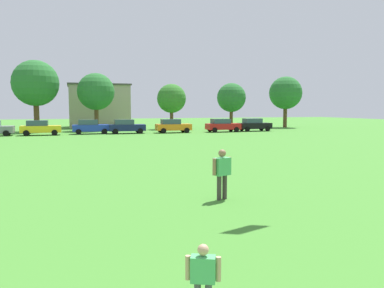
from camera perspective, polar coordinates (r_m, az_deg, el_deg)
The scene contains 15 objects.
ground_plane at distance 31.36m, azimuth -18.17°, elevation -0.59°, with size 160.00×160.00×0.00m, color #42842D.
child_kite_flyer at distance 6.03m, azimuth 1.64°, elevation -18.52°, with size 0.49×0.33×1.11m.
adult_bystander at distance 13.15m, azimuth 4.43°, elevation -3.80°, with size 0.77×0.49×1.71m.
parked_car_yellow_1 at distance 46.89m, azimuth -21.38°, elevation 2.25°, with size 4.30×2.02×1.68m.
parked_car_blue_2 at distance 47.46m, azimuth -14.67°, elevation 2.47°, with size 4.30×2.02×1.68m.
parked_car_navy_3 at distance 47.36m, azimuth -9.62°, elevation 2.57°, with size 4.30×2.02×1.68m.
parked_car_orange_4 at distance 48.07m, azimuth -2.84°, elevation 2.68°, with size 4.30×2.02×1.68m.
parked_car_red_5 at distance 49.76m, azimuth 4.49°, elevation 2.76°, with size 4.30×2.02×1.68m.
parked_car_black_6 at distance 52.05m, azimuth 9.08°, elevation 2.82°, with size 4.30×2.02×1.68m.
tree_left at distance 54.28m, azimuth -21.98°, elevation 8.24°, with size 5.88×5.88×9.17m.
tree_center_left at distance 54.24m, azimuth -13.90°, elevation 7.43°, with size 4.95×4.95×7.72m.
tree_center_right at distance 56.38m, azimuth -3.02°, elevation 6.66°, with size 4.17×4.17×6.50m.
tree_right at distance 59.20m, azimuth 5.79°, elevation 6.76°, with size 4.35×4.35×6.78m.
tree_far_right at distance 62.98m, azimuth 13.56°, elevation 7.27°, with size 5.09×5.09×7.94m.
house_left at distance 63.85m, azimuth -13.51°, elevation 5.45°, with size 9.38×8.59×6.72m.
Camera 1 is at (0.64, -1.20, 3.10)m, focal length 36.38 mm.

